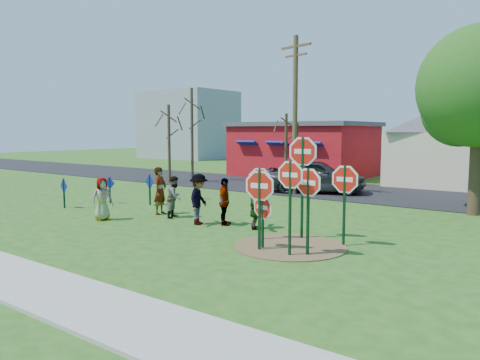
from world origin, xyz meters
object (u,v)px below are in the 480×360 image
object	(u,v)px
stop_sign_c	(290,186)
suv	(316,176)
person_a	(102,199)
stop_sign_b	(303,161)
person_b	(160,191)
utility_pole	(295,112)
stop_sign_a	(260,192)
stop_sign_d	(345,185)

from	to	relation	value
stop_sign_c	suv	bearing A→B (deg)	112.89
suv	person_a	bearing A→B (deg)	145.41
stop_sign_b	suv	size ratio (longest dim) A/B	0.63
person_b	utility_pole	distance (m)	8.87
stop_sign_c	utility_pole	xyz separation A→B (m)	(-5.88, 10.45, 2.37)
person_b	stop_sign_a	bearing A→B (deg)	-125.64
stop_sign_b	stop_sign_d	xyz separation A→B (m)	(1.40, -0.08, -0.63)
stop_sign_c	suv	world-z (taller)	stop_sign_c
stop_sign_a	person_a	world-z (taller)	stop_sign_a
suv	stop_sign_b	bearing A→B (deg)	-175.46
stop_sign_d	person_a	size ratio (longest dim) A/B	1.55
stop_sign_a	stop_sign_c	world-z (taller)	stop_sign_c
person_b	suv	distance (m)	9.48
stop_sign_d	stop_sign_b	bearing A→B (deg)	175.49
stop_sign_a	suv	world-z (taller)	stop_sign_a
stop_sign_d	stop_sign_a	bearing A→B (deg)	-132.46
person_a	stop_sign_c	bearing A→B (deg)	-72.65
stop_sign_d	suv	size ratio (longest dim) A/B	0.48
stop_sign_a	stop_sign_c	xyz separation A→B (m)	(0.96, -0.00, 0.25)
stop_sign_b	stop_sign_c	distance (m)	2.15
person_b	person_a	bearing A→B (deg)	143.56
stop_sign_b	stop_sign_d	world-z (taller)	stop_sign_b
stop_sign_a	utility_pole	size ratio (longest dim) A/B	0.29
stop_sign_d	person_a	bearing A→B (deg)	-170.43
stop_sign_b	utility_pole	size ratio (longest dim) A/B	0.41
stop_sign_a	utility_pole	xyz separation A→B (m)	(-4.92, 10.45, 2.62)
stop_sign_b	suv	world-z (taller)	stop_sign_b
stop_sign_b	stop_sign_c	bearing A→B (deg)	-79.43
stop_sign_c	stop_sign_d	size ratio (longest dim) A/B	1.08
stop_sign_b	utility_pole	bearing A→B (deg)	111.57
stop_sign_c	utility_pole	size ratio (longest dim) A/B	0.33
person_a	person_b	bearing A→B (deg)	-2.31
stop_sign_a	person_b	distance (m)	6.75
person_b	utility_pole	world-z (taller)	utility_pole
person_b	stop_sign_c	bearing A→B (deg)	-123.16
stop_sign_c	stop_sign_d	bearing A→B (deg)	68.73
utility_pole	stop_sign_b	bearing A→B (deg)	-58.73
stop_sign_c	person_b	world-z (taller)	stop_sign_c
stop_sign_a	stop_sign_b	world-z (taller)	stop_sign_b
stop_sign_a	utility_pole	distance (m)	11.84
stop_sign_d	utility_pole	world-z (taller)	utility_pole
stop_sign_b	person_b	size ratio (longest dim) A/B	1.75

